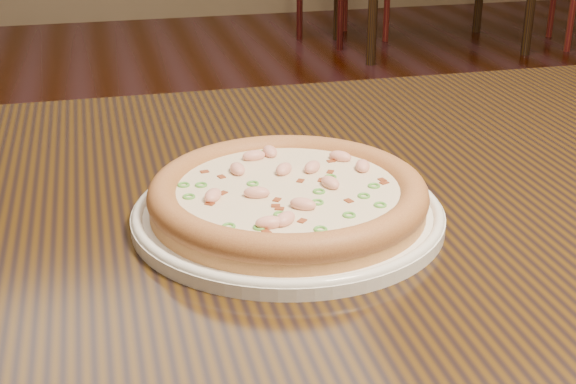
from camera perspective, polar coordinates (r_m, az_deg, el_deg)
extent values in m
cube|color=black|center=(0.84, 7.12, -1.00)|extent=(1.20, 0.80, 0.04)
cylinder|color=white|center=(0.76, 0.00, -1.67)|extent=(0.29, 0.29, 0.01)
torus|color=white|center=(0.75, 0.00, -1.25)|extent=(0.29, 0.29, 0.01)
cylinder|color=tan|center=(0.75, 0.00, -0.63)|extent=(0.26, 0.26, 0.02)
torus|color=#B28143|center=(0.75, 0.00, 0.00)|extent=(0.26, 0.26, 0.03)
cylinder|color=beige|center=(0.75, 0.00, 0.18)|extent=(0.21, 0.21, 0.00)
ellipsoid|color=#F2B29E|center=(0.78, 1.73, 1.79)|extent=(0.03, 0.03, 0.01)
ellipsoid|color=#F2B29E|center=(0.78, -3.62, 1.64)|extent=(0.02, 0.02, 0.01)
ellipsoid|color=#F2B29E|center=(0.82, -1.30, 2.90)|extent=(0.02, 0.02, 0.01)
ellipsoid|color=#F2B29E|center=(0.72, -2.25, -0.05)|extent=(0.03, 0.02, 0.01)
ellipsoid|color=#F2B29E|center=(0.75, 3.03, 0.67)|extent=(0.02, 0.03, 0.01)
ellipsoid|color=#F2B29E|center=(0.67, -0.20, -1.93)|extent=(0.03, 0.03, 0.01)
ellipsoid|color=#F2B29E|center=(0.81, 3.73, 2.55)|extent=(0.03, 0.03, 0.01)
ellipsoid|color=#F2B29E|center=(0.79, 5.33, 1.86)|extent=(0.02, 0.03, 0.01)
ellipsoid|color=#F2B29E|center=(0.72, -5.37, -0.25)|extent=(0.02, 0.03, 0.01)
ellipsoid|color=#F2B29E|center=(0.70, 1.07, -0.86)|extent=(0.03, 0.03, 0.01)
ellipsoid|color=#F2B29E|center=(0.78, -0.30, 1.64)|extent=(0.03, 0.03, 0.01)
ellipsoid|color=#F2B29E|center=(0.67, -1.34, -2.19)|extent=(0.02, 0.01, 0.01)
ellipsoid|color=#F2B29E|center=(0.81, -2.45, 2.60)|extent=(0.03, 0.02, 0.01)
cube|color=maroon|center=(0.76, 2.67, 0.85)|extent=(0.01, 0.01, 0.00)
cube|color=maroon|center=(0.78, -5.95, 1.39)|extent=(0.01, 0.01, 0.00)
cube|color=maroon|center=(0.76, 2.38, 0.79)|extent=(0.01, 0.01, 0.00)
cube|color=maroon|center=(0.66, -1.53, -2.92)|extent=(0.01, 0.01, 0.00)
cube|color=maroon|center=(0.68, 1.00, -2.13)|extent=(0.01, 0.01, 0.00)
cube|color=maroon|center=(0.71, -5.58, -0.90)|extent=(0.01, 0.01, 0.00)
cube|color=maroon|center=(0.76, 6.85, 0.59)|extent=(0.01, 0.01, 0.00)
cube|color=maroon|center=(0.71, -0.88, -1.06)|extent=(0.01, 0.01, 0.00)
cube|color=maroon|center=(0.76, 0.89, 0.74)|extent=(0.01, 0.01, 0.00)
cube|color=maroon|center=(0.70, -0.61, -1.26)|extent=(0.01, 0.01, 0.00)
cube|color=maroon|center=(0.76, 6.72, 0.80)|extent=(0.01, 0.01, 0.00)
cube|color=maroon|center=(0.73, -4.66, -0.14)|extent=(0.01, 0.01, 0.00)
cube|color=maroon|center=(0.78, 3.02, 1.38)|extent=(0.01, 0.01, 0.00)
cube|color=maroon|center=(0.81, 3.08, 2.15)|extent=(0.01, 0.01, 0.00)
cube|color=maroon|center=(0.77, -4.75, 1.03)|extent=(0.01, 0.01, 0.00)
cube|color=maroon|center=(0.72, -0.79, -0.62)|extent=(0.01, 0.01, 0.00)
cube|color=maroon|center=(0.72, 4.34, -0.69)|extent=(0.01, 0.01, 0.00)
torus|color=#52A33D|center=(0.77, 3.04, 1.07)|extent=(0.01, 0.01, 0.00)
torus|color=#52A33D|center=(0.75, -6.20, 0.49)|extent=(0.02, 0.02, 0.00)
torus|color=#52A33D|center=(0.75, -2.52, 0.59)|extent=(0.01, 0.01, 0.00)
torus|color=#52A33D|center=(0.67, -2.03, -2.53)|extent=(0.01, 0.01, 0.00)
torus|color=#52A33D|center=(0.69, 4.37, -1.66)|extent=(0.01, 0.01, 0.00)
torus|color=#52A33D|center=(0.67, -4.24, -2.45)|extent=(0.02, 0.02, 0.00)
torus|color=#52A33D|center=(0.83, -1.61, 2.83)|extent=(0.02, 0.02, 0.00)
torus|color=#52A33D|center=(0.71, 6.57, -0.93)|extent=(0.01, 0.01, 0.00)
torus|color=#52A33D|center=(0.73, -7.06, -0.34)|extent=(0.02, 0.02, 0.00)
torus|color=#52A33D|center=(0.68, -1.22, -2.07)|extent=(0.01, 0.01, 0.00)
torus|color=#52A33D|center=(0.75, 6.13, 0.43)|extent=(0.01, 0.01, 0.00)
torus|color=#52A33D|center=(0.66, 2.32, -2.68)|extent=(0.01, 0.01, 0.00)
torus|color=#52A33D|center=(0.75, -7.44, 0.50)|extent=(0.01, 0.01, 0.00)
torus|color=#52A33D|center=(0.71, 2.10, -0.74)|extent=(0.01, 0.01, 0.00)
torus|color=#52A33D|center=(0.69, -0.57, -1.62)|extent=(0.02, 0.02, 0.00)
torus|color=#52A33D|center=(0.73, 2.22, 0.03)|extent=(0.02, 0.02, 0.00)
torus|color=#52A33D|center=(0.73, 5.41, -0.29)|extent=(0.01, 0.01, 0.00)
cylinder|color=#551117|center=(4.80, 7.04, 12.99)|extent=(0.04, 0.04, 0.41)
cylinder|color=#551117|center=(4.56, 3.76, 12.54)|extent=(0.04, 0.04, 0.41)
cylinder|color=#551117|center=(4.83, 0.83, 13.21)|extent=(0.04, 0.04, 0.41)
cylinder|color=#551117|center=(5.13, 18.33, 12.68)|extent=(0.04, 0.04, 0.41)
cylinder|color=#551117|center=(4.79, 19.53, 11.82)|extent=(0.04, 0.04, 0.41)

